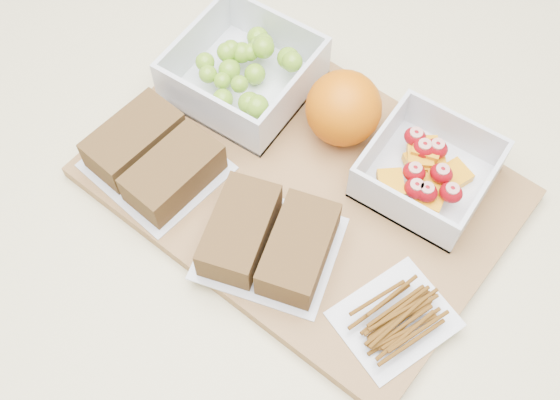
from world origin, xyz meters
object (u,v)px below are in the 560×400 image
(grape_container, at_px, (246,72))
(fruit_container, at_px, (427,172))
(sandwich_bag_left, at_px, (154,157))
(pretzel_bag, at_px, (396,315))
(orange, at_px, (344,108))
(sandwich_bag_center, at_px, (269,240))
(cutting_board, at_px, (302,183))

(grape_container, height_order, fruit_container, grape_container)
(grape_container, relative_size, sandwich_bag_left, 0.95)
(pretzel_bag, bearing_deg, orange, 134.50)
(pretzel_bag, bearing_deg, sandwich_bag_center, -178.22)
(fruit_container, distance_m, sandwich_bag_center, 0.18)
(sandwich_bag_center, height_order, pretzel_bag, sandwich_bag_center)
(fruit_container, height_order, sandwich_bag_left, fruit_container)
(orange, bearing_deg, sandwich_bag_center, -84.54)
(sandwich_bag_center, relative_size, pretzel_bag, 1.22)
(orange, bearing_deg, cutting_board, -91.04)
(fruit_container, xyz_separation_m, sandwich_bag_center, (-0.09, -0.16, 0.00))
(orange, relative_size, sandwich_bag_center, 0.52)
(cutting_board, relative_size, pretzel_bag, 3.24)
(fruit_container, height_order, sandwich_bag_center, fruit_container)
(cutting_board, relative_size, grape_container, 2.97)
(sandwich_bag_left, bearing_deg, orange, 47.26)
(orange, xyz_separation_m, sandwich_bag_left, (-0.14, -0.15, -0.02))
(cutting_board, bearing_deg, fruit_container, 37.08)
(orange, bearing_deg, fruit_container, -4.27)
(grape_container, height_order, sandwich_bag_center, grape_container)
(sandwich_bag_left, height_order, sandwich_bag_center, same)
(pretzel_bag, bearing_deg, fruit_container, 107.93)
(cutting_board, distance_m, fruit_container, 0.13)
(grape_container, bearing_deg, fruit_container, -0.46)
(fruit_container, bearing_deg, orange, 175.73)
(sandwich_bag_left, distance_m, pretzel_bag, 0.30)
(sandwich_bag_center, bearing_deg, grape_container, 131.18)
(grape_container, relative_size, pretzel_bag, 1.09)
(cutting_board, height_order, pretzel_bag, pretzel_bag)
(cutting_board, xyz_separation_m, pretzel_bag, (0.16, -0.08, 0.02))
(cutting_board, height_order, sandwich_bag_left, sandwich_bag_left)
(grape_container, relative_size, orange, 1.73)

